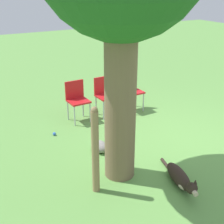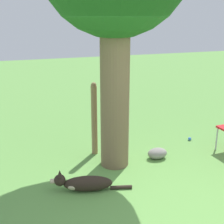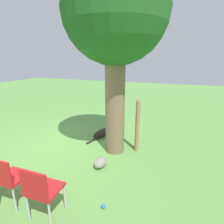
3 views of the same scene
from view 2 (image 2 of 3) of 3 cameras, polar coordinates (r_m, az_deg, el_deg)
The scene contains 5 objects.
ground_plane at distance 4.62m, azimuth 11.34°, elevation -16.06°, with size 30.00×30.00×0.00m, color #609947.
dog at distance 4.77m, azimuth -5.20°, elevation -12.85°, with size 1.19×0.41×0.33m.
fence_post at distance 5.71m, azimuth -3.26°, elevation -1.22°, with size 0.11×0.11×1.37m.
tennis_ball at distance 6.71m, azimuth 14.02°, elevation -4.79°, with size 0.07×0.07×0.07m.
garden_rock at distance 5.78m, azimuth 8.29°, elevation -7.48°, with size 0.37×0.25×0.20m.
Camera 2 is at (-2.05, -3.27, 2.54)m, focal length 50.00 mm.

